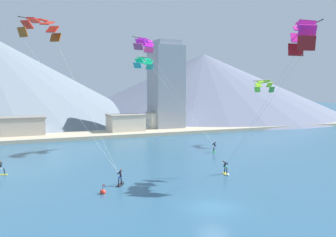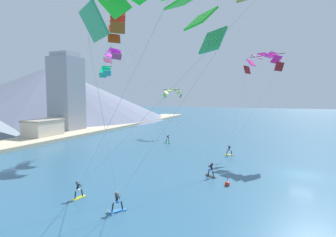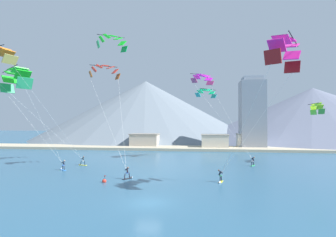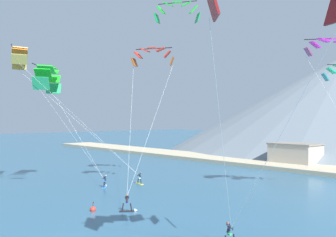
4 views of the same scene
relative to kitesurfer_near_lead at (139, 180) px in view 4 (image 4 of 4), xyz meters
name	(u,v)px [view 4 (image 4 of 4)]	position (x,y,z in m)	size (l,w,h in m)	color
kitesurfer_near_lead	(139,180)	(0.00, 0.00, 0.00)	(1.78, 0.67, 1.69)	yellow
kitesurfer_mid_center	(105,183)	(-1.00, -4.80, 0.01)	(1.57, 1.46, 1.71)	#337FDB
kitesurfer_far_right	(129,206)	(11.49, -10.02, 0.06)	(1.36, 1.64, 1.78)	black
parafoil_kite_near_lead	(20,56)	(-5.00, -14.25, 16.01)	(8.66, 16.09, 16.14)	gold
parafoil_kite_near_trail	(332,45)	(22.01, 10.19, 16.61)	(11.24, 9.93, 16.70)	#A84072
parafoil_kite_mid_center	(48,76)	(-5.03, -10.71, 13.85)	(8.06, 8.92, 14.22)	#27A45F
parafoil_kite_far_right	(153,55)	(4.87, -1.59, 16.35)	(8.89, 10.70, 16.50)	#9B4914
parafoil_kite_distant_high_outer	(177,9)	(4.65, 2.82, 22.96)	(5.27, 5.24, 2.88)	#0F9B46
race_marker_buoy	(93,209)	(8.95, -12.48, -0.32)	(0.56, 0.56, 1.02)	red
shore_building_quay_east	(295,154)	(4.50, 33.54, 1.69)	(8.63, 6.16, 4.31)	#B7AD9E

